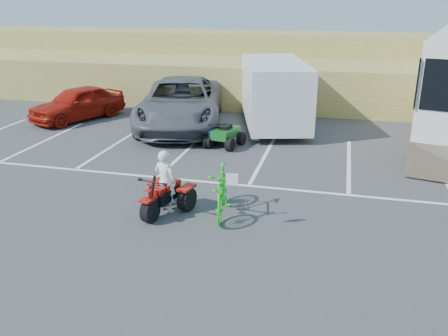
% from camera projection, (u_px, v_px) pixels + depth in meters
% --- Properties ---
extents(ground, '(100.00, 100.00, 0.00)m').
position_uv_depth(ground, '(229.00, 223.00, 11.00)').
color(ground, '#3C3C3F').
rests_on(ground, ground).
extents(parking_stripes, '(28.00, 5.16, 0.01)m').
position_uv_depth(parking_stripes, '(287.00, 169.00, 14.51)').
color(parking_stripes, white).
rests_on(parking_stripes, ground).
extents(grass_embankment, '(40.00, 8.50, 3.10)m').
position_uv_depth(grass_embankment, '(298.00, 69.00, 24.64)').
color(grass_embankment, olive).
rests_on(grass_embankment, ground).
extents(red_trike_atv, '(1.43, 1.72, 0.98)m').
position_uv_depth(red_trike_atv, '(163.00, 213.00, 11.53)').
color(red_trike_atv, '#9E1009').
rests_on(red_trike_atv, ground).
extents(rider, '(0.64, 0.49, 1.56)m').
position_uv_depth(rider, '(165.00, 181.00, 11.39)').
color(rider, white).
rests_on(rider, ground).
extents(green_dirt_bike, '(0.88, 2.03, 1.18)m').
position_uv_depth(green_dirt_bike, '(222.00, 191.00, 11.29)').
color(green_dirt_bike, '#14BF19').
rests_on(green_dirt_bike, ground).
extents(grey_pickup, '(4.61, 7.35, 1.89)m').
position_uv_depth(grey_pickup, '(181.00, 103.00, 19.03)').
color(grey_pickup, '#4F5058').
rests_on(grey_pickup, ground).
extents(red_car, '(3.25, 4.47, 1.41)m').
position_uv_depth(red_car, '(78.00, 103.00, 20.14)').
color(red_car, '#9C1408').
rests_on(red_car, ground).
extents(cargo_trailer, '(3.63, 5.95, 2.60)m').
position_uv_depth(cargo_trailer, '(274.00, 92.00, 18.85)').
color(cargo_trailer, silver).
rests_on(cargo_trailer, ground).
extents(quad_atv_blue, '(1.43, 1.59, 0.85)m').
position_uv_depth(quad_atv_blue, '(215.00, 144.00, 16.98)').
color(quad_atv_blue, navy).
rests_on(quad_atv_blue, ground).
extents(quad_atv_green, '(1.27, 1.52, 0.86)m').
position_uv_depth(quad_atv_green, '(226.00, 146.00, 16.71)').
color(quad_atv_green, '#125019').
rests_on(quad_atv_green, ground).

